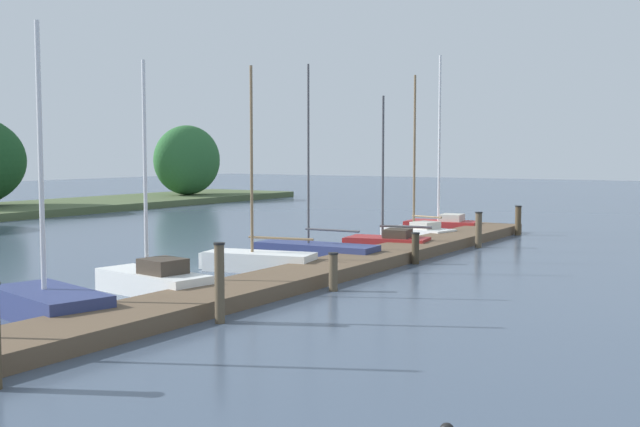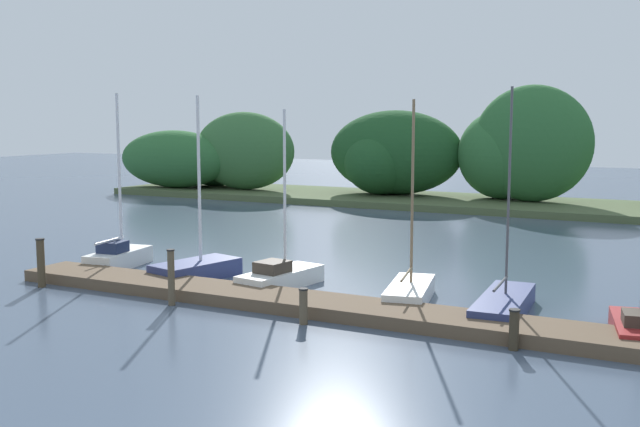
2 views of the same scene
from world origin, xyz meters
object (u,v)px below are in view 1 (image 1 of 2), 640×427
mooring_piling_2 (333,272)px  mooring_piling_5 (518,220)px  sailboat_1 (46,301)px  mooring_piling_1 (219,283)px  sailboat_3 (255,260)px  mooring_piling_3 (415,248)px  sailboat_4 (312,251)px  sailboat_5 (386,241)px  sailboat_7 (441,222)px  mooring_piling_4 (479,230)px  sailboat_6 (416,230)px  sailboat_2 (151,279)px

mooring_piling_2 → mooring_piling_5: mooring_piling_5 is taller
sailboat_1 → mooring_piling_1: (1.48, -3.33, 0.46)m
sailboat_3 → mooring_piling_3: bearing=-143.4°
sailboat_3 → mooring_piling_5: bearing=-115.8°
sailboat_4 → mooring_piling_3: 3.28m
sailboat_4 → mooring_piling_1: size_ratio=3.80×
mooring_piling_1 → sailboat_4: bearing=21.2°
sailboat_3 → mooring_piling_1: size_ratio=3.61×
sailboat_5 → mooring_piling_3: 3.42m
sailboat_4 → mooring_piling_3: sailboat_4 is taller
sailboat_7 → mooring_piling_1: bearing=92.5°
sailboat_3 → sailboat_4: (2.77, -0.15, -0.02)m
mooring_piling_1 → sailboat_1: bearing=114.0°
sailboat_5 → sailboat_7: 7.08m
sailboat_1 → sailboat_4: bearing=-76.2°
sailboat_1 → mooring_piling_1: 3.68m
sailboat_3 → sailboat_7: size_ratio=0.78×
sailboat_4 → mooring_piling_4: 6.74m
sailboat_6 → mooring_piling_1: (-15.99, -3.14, 0.48)m
sailboat_4 → sailboat_7: size_ratio=0.82×
sailboat_7 → mooring_piling_1: sailboat_7 is taller
mooring_piling_3 → mooring_piling_5: size_ratio=0.79×
sailboat_3 → mooring_piling_2: size_ratio=6.16×
mooring_piling_4 → sailboat_3: bearing=158.1°
sailboat_6 → mooring_piling_4: sailboat_6 is taller
sailboat_5 → mooring_piling_1: 12.41m
sailboat_1 → mooring_piling_1: sailboat_1 is taller
mooring_piling_3 → mooring_piling_1: bearing=-178.7°
mooring_piling_3 → mooring_piling_4: bearing=-2.0°
sailboat_6 → mooring_piling_3: size_ratio=6.66×
sailboat_5 → mooring_piling_5: (7.24, -2.35, 0.30)m
mooring_piling_2 → mooring_piling_1: bearing=179.2°
sailboat_6 → sailboat_7: sailboat_7 is taller
mooring_piling_2 → sailboat_6: bearing=15.3°
sailboat_4 → mooring_piling_4: (5.86, -3.31, 0.34)m
sailboat_4 → mooring_piling_5: 11.20m
sailboat_4 → mooring_piling_3: (0.95, -3.14, 0.19)m
sailboat_7 → sailboat_4: bearing=82.8°
mooring_piling_2 → mooring_piling_3: mooring_piling_3 is taller
sailboat_2 → sailboat_6: (14.35, -0.31, -0.03)m
mooring_piling_2 → mooring_piling_5: (15.10, 0.22, 0.13)m
sailboat_5 → sailboat_3: bearing=70.2°
sailboat_7 → mooring_piling_2: size_ratio=7.91×
mooring_piling_4 → mooring_piling_5: mooring_piling_4 is taller
sailboat_4 → sailboat_6: bearing=-95.1°
mooring_piling_3 → sailboat_2: bearing=157.9°
sailboat_2 → mooring_piling_2: 4.39m
sailboat_5 → mooring_piling_3: bearing=121.4°
sailboat_4 → sailboat_5: bearing=-107.1°
sailboat_3 → mooring_piling_1: bearing=108.9°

